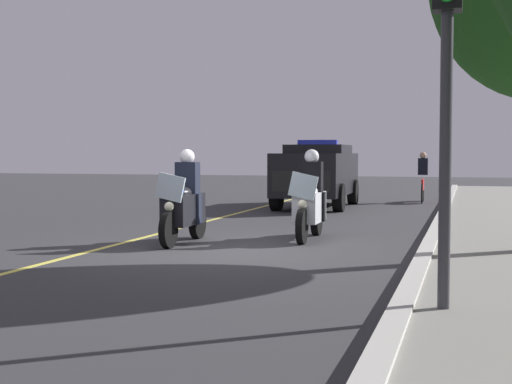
% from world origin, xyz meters
% --- Properties ---
extents(ground_plane, '(80.00, 80.00, 0.00)m').
position_xyz_m(ground_plane, '(0.00, 0.00, 0.00)').
color(ground_plane, '#333335').
extents(curb_strip, '(48.00, 0.24, 0.15)m').
position_xyz_m(curb_strip, '(0.00, 3.29, 0.07)').
color(curb_strip, '#B7B5AD').
rests_on(curb_strip, ground).
extents(lane_stripe_center, '(48.00, 0.12, 0.01)m').
position_xyz_m(lane_stripe_center, '(0.00, -2.15, 0.00)').
color(lane_stripe_center, '#E0D14C').
rests_on(lane_stripe_center, ground).
extents(police_motorcycle_lead_left, '(2.14, 0.57, 1.72)m').
position_xyz_m(police_motorcycle_lead_left, '(-0.68, -1.07, 0.70)').
color(police_motorcycle_lead_left, black).
rests_on(police_motorcycle_lead_left, ground).
extents(police_motorcycle_lead_right, '(2.14, 0.57, 1.72)m').
position_xyz_m(police_motorcycle_lead_right, '(-1.88, 1.02, 0.70)').
color(police_motorcycle_lead_right, black).
rests_on(police_motorcycle_lead_right, ground).
extents(police_suv, '(4.95, 2.18, 2.05)m').
position_xyz_m(police_suv, '(-10.06, -0.52, 1.07)').
color(police_suv, black).
rests_on(police_suv, ground).
extents(cyclist_background, '(1.76, 0.33, 1.69)m').
position_xyz_m(cyclist_background, '(-13.14, 2.44, 0.84)').
color(cyclist_background, black).
rests_on(cyclist_background, ground).
extents(traffic_light, '(0.38, 0.28, 3.79)m').
position_xyz_m(traffic_light, '(4.25, 3.69, 2.87)').
color(traffic_light, '#38383D').
rests_on(traffic_light, sidewalk_strip).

